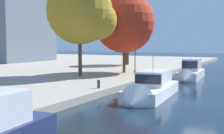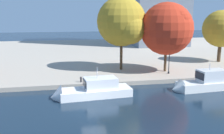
{
  "view_description": "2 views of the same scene",
  "coord_description": "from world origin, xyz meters",
  "px_view_note": "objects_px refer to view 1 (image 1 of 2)",
  "views": [
    {
      "loc": [
        -22.3,
        -4.49,
        4.49
      ],
      "look_at": [
        0.28,
        7.6,
        2.38
      ],
      "focal_mm": 47.07,
      "sensor_mm": 36.0,
      "label": 1
    },
    {
      "loc": [
        -2.9,
        -24.21,
        9.46
      ],
      "look_at": [
        3.27,
        7.33,
        2.67
      ],
      "focal_mm": 41.11,
      "sensor_mm": 36.0,
      "label": 2
    }
  ],
  "objects_px": {
    "lamp_post": "(135,51)",
    "tree_2": "(81,13)",
    "motor_yacht_1": "(150,91)",
    "tree_0": "(126,23)",
    "motor_yacht_2": "(190,73)",
    "mooring_bollard_0": "(99,84)",
    "tree_3": "(127,31)"
  },
  "relations": [
    {
      "from": "lamp_post",
      "to": "motor_yacht_2",
      "type": "bearing_deg",
      "value": -75.06
    },
    {
      "from": "lamp_post",
      "to": "tree_3",
      "type": "bearing_deg",
      "value": 29.1
    },
    {
      "from": "mooring_bollard_0",
      "to": "lamp_post",
      "type": "height_order",
      "value": "lamp_post"
    },
    {
      "from": "motor_yacht_2",
      "to": "mooring_bollard_0",
      "type": "distance_m",
      "value": 15.65
    },
    {
      "from": "tree_2",
      "to": "tree_3",
      "type": "xyz_separation_m",
      "value": [
        19.03,
        3.01,
        -1.46
      ]
    },
    {
      "from": "motor_yacht_1",
      "to": "tree_0",
      "type": "xyz_separation_m",
      "value": [
        12.69,
        8.24,
        6.48
      ]
    },
    {
      "from": "motor_yacht_2",
      "to": "motor_yacht_1",
      "type": "bearing_deg",
      "value": -3.62
    },
    {
      "from": "motor_yacht_2",
      "to": "lamp_post",
      "type": "relative_size",
      "value": 1.9
    },
    {
      "from": "lamp_post",
      "to": "tree_2",
      "type": "height_order",
      "value": "tree_2"
    },
    {
      "from": "lamp_post",
      "to": "mooring_bollard_0",
      "type": "bearing_deg",
      "value": -169.82
    },
    {
      "from": "motor_yacht_2",
      "to": "tree_3",
      "type": "bearing_deg",
      "value": -132.83
    },
    {
      "from": "tree_0",
      "to": "tree_2",
      "type": "xyz_separation_m",
      "value": [
        -6.1,
        2.85,
        0.96
      ]
    },
    {
      "from": "motor_yacht_2",
      "to": "tree_2",
      "type": "height_order",
      "value": "tree_2"
    },
    {
      "from": "motor_yacht_1",
      "to": "mooring_bollard_0",
      "type": "bearing_deg",
      "value": -85.97
    },
    {
      "from": "mooring_bollard_0",
      "to": "lamp_post",
      "type": "relative_size",
      "value": 0.16
    },
    {
      "from": "mooring_bollard_0",
      "to": "lamp_post",
      "type": "bearing_deg",
      "value": 10.18
    },
    {
      "from": "tree_0",
      "to": "motor_yacht_2",
      "type": "bearing_deg",
      "value": -78.44
    },
    {
      "from": "tree_0",
      "to": "motor_yacht_1",
      "type": "bearing_deg",
      "value": -147.01
    },
    {
      "from": "tree_3",
      "to": "tree_2",
      "type": "bearing_deg",
      "value": -171.02
    },
    {
      "from": "motor_yacht_1",
      "to": "tree_3",
      "type": "bearing_deg",
      "value": -155.69
    },
    {
      "from": "motor_yacht_1",
      "to": "tree_0",
      "type": "distance_m",
      "value": 16.46
    },
    {
      "from": "motor_yacht_1",
      "to": "lamp_post",
      "type": "distance_m",
      "value": 14.58
    },
    {
      "from": "motor_yacht_1",
      "to": "lamp_post",
      "type": "xyz_separation_m",
      "value": [
        12.56,
        6.83,
        2.86
      ]
    },
    {
      "from": "motor_yacht_1",
      "to": "lamp_post",
      "type": "bearing_deg",
      "value": -155.97
    },
    {
      "from": "motor_yacht_1",
      "to": "tree_2",
      "type": "relative_size",
      "value": 0.82
    },
    {
      "from": "mooring_bollard_0",
      "to": "tree_0",
      "type": "bearing_deg",
      "value": 15.81
    },
    {
      "from": "tree_0",
      "to": "lamp_post",
      "type": "bearing_deg",
      "value": -95.33
    },
    {
      "from": "motor_yacht_1",
      "to": "motor_yacht_2",
      "type": "height_order",
      "value": "motor_yacht_1"
    },
    {
      "from": "mooring_bollard_0",
      "to": "lamp_post",
      "type": "distance_m",
      "value": 13.67
    },
    {
      "from": "lamp_post",
      "to": "tree_3",
      "type": "xyz_separation_m",
      "value": [
        13.06,
        7.27,
        3.13
      ]
    },
    {
      "from": "motor_yacht_2",
      "to": "lamp_post",
      "type": "xyz_separation_m",
      "value": [
        -1.8,
        6.73,
        2.75
      ]
    },
    {
      "from": "motor_yacht_2",
      "to": "tree_2",
      "type": "relative_size",
      "value": 0.78
    }
  ]
}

